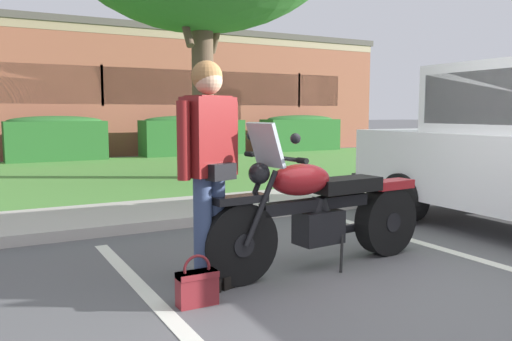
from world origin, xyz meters
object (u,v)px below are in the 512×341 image
motorcycle (327,211)px  hedge_center_left (56,138)px  rider_person (209,158)px  hedge_center_right (193,135)px  hedge_right (300,133)px  handbag (197,285)px  brick_building (75,93)px

motorcycle → hedge_center_left: size_ratio=0.88×
rider_person → hedge_center_left: 11.19m
hedge_center_left → hedge_center_right: size_ratio=0.82×
hedge_right → hedge_center_left: bearing=180.0°
motorcycle → hedge_right: size_ratio=0.84×
handbag → motorcycle: bearing=13.3°
hedge_right → handbag: bearing=-126.5°
motorcycle → brick_building: brick_building is taller
motorcycle → hedge_center_left: motorcycle is taller
hedge_center_right → hedge_right: same height
motorcycle → hedge_right: 13.24m
handbag → hedge_center_right: bearing=68.2°
hedge_right → brick_building: brick_building is taller
brick_building → hedge_center_left: bearing=-104.9°
hedge_center_right → brick_building: bearing=113.5°
rider_person → hedge_right: rider_person is taller
rider_person → hedge_center_left: bearing=87.6°
rider_person → hedge_center_left: size_ratio=0.67×
motorcycle → handbag: 1.42m
rider_person → hedge_center_right: size_ratio=0.55×
handbag → hedge_center_left: hedge_center_left is taller
handbag → hedge_center_left: 11.50m
handbag → hedge_right: (8.49, 11.46, 0.51)m
handbag → hedge_right: bearing=53.5°
motorcycle → hedge_center_left: bearing=93.3°
motorcycle → brick_building: size_ratio=0.11×
handbag → brick_building: bearing=82.7°
rider_person → hedge_right: size_ratio=0.64×
hedge_center_left → hedge_right: bearing=-0.0°
hedge_center_right → hedge_right: bearing=-0.0°
handbag → hedge_center_left: bearing=86.5°
hedge_center_right → hedge_right: (3.89, -0.00, 0.00)m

